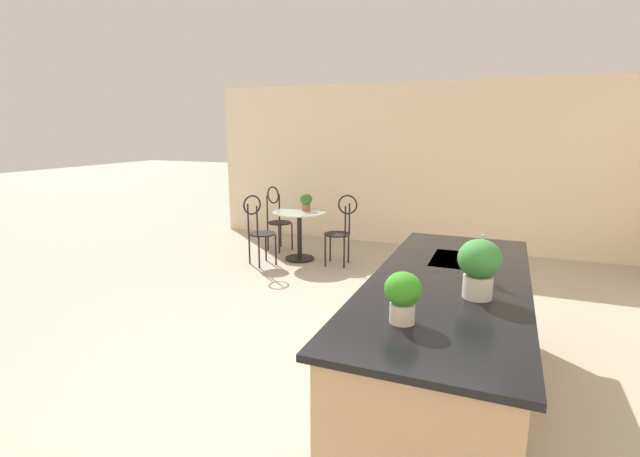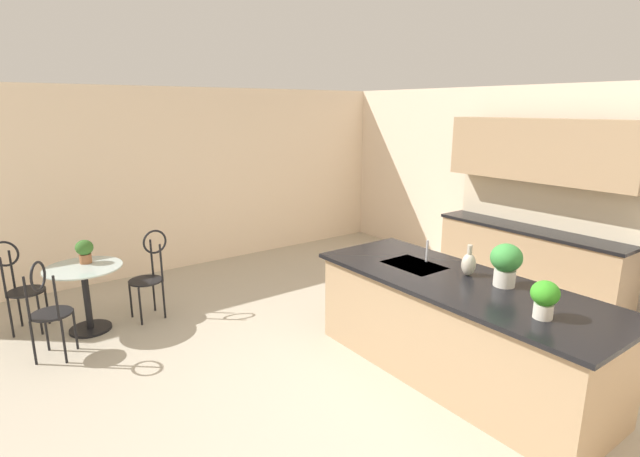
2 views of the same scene
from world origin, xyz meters
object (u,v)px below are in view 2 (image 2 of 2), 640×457
vase_on_counter (469,264)px  potted_plant_counter_far (545,297)px  chair_by_island (47,305)px  chair_toward_desk (149,270)px  potted_plant_counter_near (506,262)px  bistro_table (86,292)px  chair_near_window (19,282)px  potted_plant_on_table (85,250)px

vase_on_counter → potted_plant_counter_far: bearing=-19.8°
chair_by_island → chair_toward_desk: bearing=111.9°
chair_by_island → potted_plant_counter_near: size_ratio=2.79×
bistro_table → chair_by_island: 0.66m
bistro_table → chair_near_window: chair_near_window is taller
chair_toward_desk → potted_plant_on_table: chair_toward_desk is taller
potted_plant_on_table → chair_by_island: bearing=-37.8°
bistro_table → chair_by_island: (0.49, -0.42, 0.13)m
chair_by_island → potted_plant_counter_near: bearing=48.5°
potted_plant_counter_near → vase_on_counter: size_ratio=1.30×
chair_near_window → potted_plant_counter_near: 4.98m
potted_plant_on_table → vase_on_counter: size_ratio=0.91×
chair_near_window → vase_on_counter: (3.33, 3.28, 0.46)m
chair_near_window → chair_by_island: size_ratio=1.00×
chair_near_window → chair_by_island: (0.89, 0.16, 0.00)m
chair_by_island → potted_plant_on_table: (-0.62, 0.48, 0.32)m
potted_plant_counter_near → potted_plant_on_table: bearing=-141.9°
bistro_table → chair_near_window: size_ratio=0.77×
chair_by_island → potted_plant_counter_near: 4.25m
chair_by_island → potted_plant_counter_far: potted_plant_counter_far is taller
bistro_table → potted_plant_on_table: size_ratio=3.05×
chair_toward_desk → potted_plant_counter_far: 4.18m
vase_on_counter → bistro_table: bearing=-137.3°
chair_by_island → potted_plant_counter_near: (2.79, 3.15, 0.56)m
bistro_table → potted_plant_counter_far: 4.55m
chair_near_window → potted_plant_counter_near: bearing=42.0°
chair_near_window → potted_plant_on_table: (0.27, 0.64, 0.32)m
chair_near_window → potted_plant_counter_far: (4.23, 2.96, 0.51)m
chair_near_window → potted_plant_counter_near: potted_plant_counter_near is taller
potted_plant_on_table → potted_plant_counter_far: size_ratio=0.92×
chair_by_island → vase_on_counter: vase_on_counter is taller
chair_near_window → potted_plant_counter_near: (3.68, 3.31, 0.56)m
chair_near_window → chair_toward_desk: same height
potted_plant_on_table → potted_plant_counter_far: (3.96, 2.32, 0.19)m
chair_near_window → chair_toward_desk: (0.45, 1.26, 0.00)m
bistro_table → chair_by_island: size_ratio=0.77×
potted_plant_counter_far → bistro_table: bearing=-148.2°
chair_near_window → chair_toward_desk: size_ratio=1.00×
potted_plant_on_table → potted_plant_counter_near: potted_plant_counter_near is taller
potted_plant_counter_far → chair_toward_desk: bearing=-155.9°
chair_near_window → potted_plant_on_table: size_ratio=3.98×
potted_plant_counter_far → chair_near_window: bearing=-145.1°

